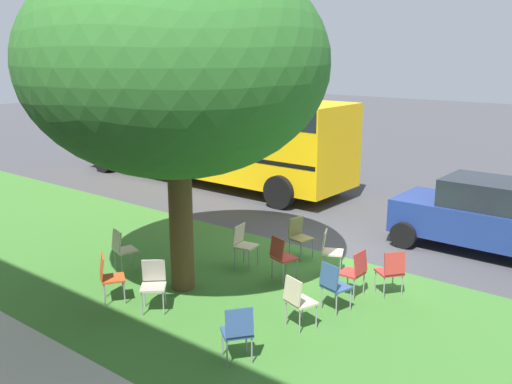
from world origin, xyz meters
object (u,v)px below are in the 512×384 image
at_px(chair_0, 329,248).
at_px(school_bus, 206,130).
at_px(chair_1, 355,270).
at_px(chair_7, 299,234).
at_px(chair_8, 333,283).
at_px(chair_10, 122,247).
at_px(parked_car, 483,215).
at_px(chair_9, 298,299).
at_px(chair_4, 238,329).
at_px(chair_2, 282,255).
at_px(street_tree, 176,64).
at_px(chair_11, 153,281).
at_px(chair_3, 391,269).
at_px(chair_5, 109,275).
at_px(chair_6, 243,242).

distance_m(chair_0, school_bus, 8.94).
distance_m(chair_0, chair_1, 1.19).
xyz_separation_m(chair_7, chair_8, (-1.96, 1.84, 0.00)).
relative_size(chair_10, parked_car, 0.24).
bearing_deg(chair_8, chair_9, 81.55).
relative_size(chair_0, chair_4, 1.00).
xyz_separation_m(chair_2, chair_7, (0.45, -1.26, 0.00)).
bearing_deg(chair_1, street_tree, 31.28).
bearing_deg(school_bus, chair_2, 142.66).
distance_m(chair_7, chair_11, 3.72).
height_order(chair_3, chair_7, same).
height_order(chair_1, chair_7, same).
height_order(chair_1, chair_11, same).
distance_m(chair_5, chair_7, 4.21).
bearing_deg(chair_0, chair_4, 101.54).
bearing_deg(chair_10, chair_4, 163.58).
bearing_deg(school_bus, chair_1, 148.73).
relative_size(chair_3, school_bus, 0.08).
distance_m(chair_7, chair_10, 3.72).
height_order(chair_4, chair_6, same).
relative_size(chair_3, chair_8, 1.00).
bearing_deg(chair_10, street_tree, -173.24).
relative_size(chair_8, school_bus, 0.08).
xyz_separation_m(chair_7, chair_11, (0.51, 3.69, 0.00)).
relative_size(chair_4, chair_5, 1.00).
xyz_separation_m(chair_0, chair_1, (-0.96, 0.70, 0.00)).
xyz_separation_m(chair_9, chair_10, (4.16, 0.19, 0.00)).
bearing_deg(parked_car, chair_2, 58.43).
xyz_separation_m(chair_0, chair_6, (1.60, 0.77, 0.00)).
relative_size(chair_1, chair_7, 1.00).
bearing_deg(chair_7, chair_6, 61.73).
height_order(chair_8, school_bus, school_bus).
relative_size(chair_3, chair_9, 1.00).
bearing_deg(chair_6, chair_7, -118.27).
bearing_deg(chair_1, chair_3, -140.22).
distance_m(chair_0, chair_8, 1.77).
xyz_separation_m(chair_8, chair_11, (2.47, 1.85, 0.00)).
height_order(chair_8, parked_car, parked_car).
xyz_separation_m(chair_2, chair_11, (0.96, 2.43, 0.00)).
height_order(chair_9, parked_car, parked_car).
xyz_separation_m(street_tree, school_bus, (5.84, -6.87, -2.38)).
bearing_deg(school_bus, street_tree, 130.39).
bearing_deg(chair_7, chair_11, 82.16).
xyz_separation_m(chair_4, parked_car, (-1.22, -6.94, 0.32)).
distance_m(chair_5, chair_6, 2.94).
distance_m(chair_2, chair_7, 1.34).
xyz_separation_m(street_tree, chair_0, (-1.77, -2.36, -3.62)).
bearing_deg(chair_3, chair_11, 45.75).
relative_size(street_tree, chair_6, 6.95).
distance_m(chair_4, chair_6, 3.80).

